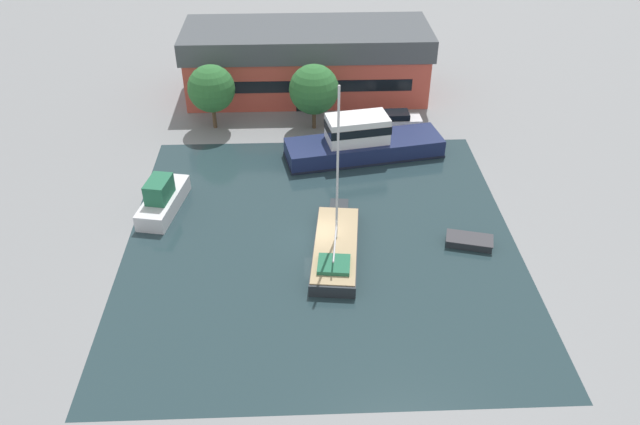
# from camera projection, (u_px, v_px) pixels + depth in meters

# --- Properties ---
(ground_plane) EXTENTS (440.00, 440.00, 0.00)m
(ground_plane) POSITION_uv_depth(u_px,v_px,m) (321.00, 241.00, 45.39)
(ground_plane) COLOR gray
(water_canal) EXTENTS (28.19, 29.98, 0.01)m
(water_canal) POSITION_uv_depth(u_px,v_px,m) (321.00, 241.00, 45.39)
(water_canal) COLOR #23383D
(water_canal) RESTS_ON ground
(warehouse_building) EXTENTS (25.04, 9.35, 7.03)m
(warehouse_building) POSITION_uv_depth(u_px,v_px,m) (307.00, 60.00, 64.59)
(warehouse_building) COLOR #C64C3D
(warehouse_building) RESTS_ON ground
(quay_tree_near_building) EXTENTS (4.65, 4.65, 6.30)m
(quay_tree_near_building) POSITION_uv_depth(u_px,v_px,m) (314.00, 89.00, 57.69)
(quay_tree_near_building) COLOR brown
(quay_tree_near_building) RESTS_ON ground
(quay_tree_by_water) EXTENTS (4.42, 4.42, 6.23)m
(quay_tree_by_water) POSITION_uv_depth(u_px,v_px,m) (211.00, 89.00, 57.74)
(quay_tree_by_water) COLOR brown
(quay_tree_by_water) RESTS_ON ground
(parked_car) EXTENTS (4.41, 2.02, 1.60)m
(parked_car) POSITION_uv_depth(u_px,v_px,m) (398.00, 120.00, 59.62)
(parked_car) COLOR silver
(parked_car) RESTS_ON ground
(sailboat_moored) EXTENTS (4.06, 10.47, 12.52)m
(sailboat_moored) POSITION_uv_depth(u_px,v_px,m) (336.00, 246.00, 43.98)
(sailboat_moored) COLOR #23282D
(sailboat_moored) RESTS_ON water_canal
(motor_cruiser) EXTENTS (14.38, 6.39, 3.90)m
(motor_cruiser) POSITION_uv_depth(u_px,v_px,m) (362.00, 142.00, 54.73)
(motor_cruiser) COLOR #19234C
(motor_cruiser) RESTS_ON water_canal
(small_dinghy) EXTENTS (3.63, 2.41, 0.60)m
(small_dinghy) POSITION_uv_depth(u_px,v_px,m) (469.00, 241.00, 44.92)
(small_dinghy) COLOR #23282D
(small_dinghy) RESTS_ON water_canal
(cabin_boat) EXTENTS (3.38, 6.67, 2.90)m
(cabin_boat) POSITION_uv_depth(u_px,v_px,m) (162.00, 199.00, 48.08)
(cabin_boat) COLOR silver
(cabin_boat) RESTS_ON water_canal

